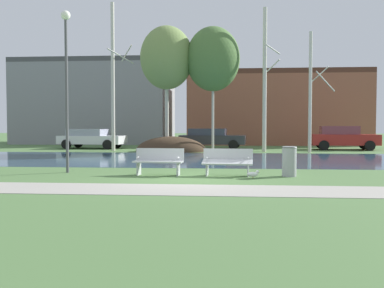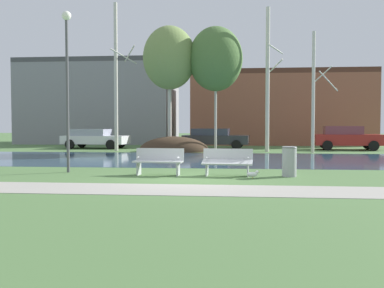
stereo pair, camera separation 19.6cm
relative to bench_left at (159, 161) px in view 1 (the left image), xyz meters
name	(u,v)px [view 1 (the left image)]	position (x,y,z in m)	size (l,w,h in m)	color
ground_plane	(207,156)	(1.11, 9.07, -0.47)	(120.00, 120.00, 0.00)	#4C703D
paved_path_strip	(183,190)	(1.11, -3.10, -0.47)	(60.00, 1.91, 0.01)	#9E998E
river_band	(204,159)	(1.11, 6.80, -0.47)	(80.00, 8.93, 0.01)	#33516B
soil_mound	(171,152)	(-1.24, 12.48, -0.47)	(4.36, 2.79, 1.86)	#423021
bench_left	(159,161)	(0.00, 0.00, 0.00)	(1.64, 0.68, 0.87)	#B2B5B7
bench_right	(228,161)	(2.23, 0.00, 0.00)	(1.64, 0.68, 0.87)	#B2B5B7
trash_bin	(289,161)	(4.19, 0.04, 0.02)	(0.48, 0.48, 0.95)	#999B9E
seagull	(253,174)	(3.02, -0.55, -0.34)	(0.40, 0.15, 0.25)	white
streetlamp	(66,65)	(-3.25, 0.55, 3.19)	(0.32, 0.32, 5.51)	#4C4C51
birch_far_left	(113,76)	(-4.93, 12.94, 4.21)	(1.50, 2.63, 9.24)	beige
birch_left	(167,58)	(-1.51, 12.53, 5.22)	(3.21, 3.21, 7.64)	#BCB7A8
birch_center_left	(213,59)	(1.31, 12.51, 5.12)	(3.23, 3.23, 7.54)	#BCB7A8
birch_center	(265,79)	(4.45, 12.85, 3.93)	(1.04, 1.81, 8.70)	beige
birch_center_right	(311,92)	(7.05, 12.05, 3.10)	(1.48, 2.41, 7.04)	beige
parked_van_nearest_white	(91,138)	(-7.22, 15.49, 0.25)	(4.61, 2.41, 1.34)	silver
parked_sedan_second_dark	(211,138)	(1.10, 15.84, 0.27)	(4.59, 2.27, 1.38)	#282B30
parked_hatch_third_red	(343,137)	(9.76, 15.39, 0.34)	(4.38, 2.41, 1.55)	maroon
building_grey_warehouse	(98,103)	(-9.49, 24.65, 3.13)	(12.99, 7.90, 7.20)	gray
building_brick_low	(275,109)	(6.22, 24.05, 2.55)	(14.52, 7.35, 6.04)	brown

